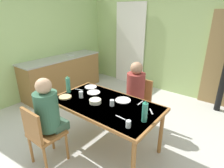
{
  "coord_description": "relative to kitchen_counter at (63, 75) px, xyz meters",
  "views": [
    {
      "loc": [
        1.91,
        -1.86,
        1.98
      ],
      "look_at": [
        0.39,
        0.1,
        0.99
      ],
      "focal_mm": 29.81,
      "sensor_mm": 36.0,
      "label": 1
    }
  ],
  "objects": [
    {
      "name": "serving_bowl_center",
      "position": [
        2.1,
        -1.04,
        0.32
      ],
      "size": [
        0.17,
        0.17,
        0.05
      ],
      "primitive_type": "cylinder",
      "color": "#ECE8C7",
      "rests_on": "dining_table"
    },
    {
      "name": "ground_plane",
      "position": [
        1.83,
        -0.9,
        -0.45
      ],
      "size": [
        6.79,
        6.79,
        0.0
      ],
      "primitive_type": "plane",
      "color": "beige"
    },
    {
      "name": "chair_near_diner",
      "position": [
        1.8,
        -1.75,
        0.05
      ],
      "size": [
        0.4,
        0.4,
        0.87
      ],
      "color": "#955F2F",
      "rests_on": "ground_plane"
    },
    {
      "name": "cutlery_knife_near",
      "position": [
        2.61,
        -0.64,
        0.29
      ],
      "size": [
        0.02,
        0.15,
        0.0
      ],
      "primitive_type": "cube",
      "rotation": [
        0.0,
        0.0,
        4.73
      ],
      "color": "silver",
      "rests_on": "dining_table"
    },
    {
      "name": "dinner_plate_near_right",
      "position": [
        1.84,
        -0.79,
        0.3
      ],
      "size": [
        0.21,
        0.21,
        0.01
      ],
      "primitive_type": "cylinder",
      "color": "white",
      "rests_on": "dining_table"
    },
    {
      "name": "curtain_panel",
      "position": [
        0.95,
        1.61,
        0.64
      ],
      "size": [
        0.9,
        0.03,
        2.18
      ],
      "primitive_type": "cube",
      "color": "white",
      "rests_on": "ground_plane"
    },
    {
      "name": "drinking_glass_spare_center",
      "position": [
        1.81,
        -1.04,
        0.34
      ],
      "size": [
        0.06,
        0.06,
        0.1
      ],
      "primitive_type": "cylinder",
      "color": "silver",
      "rests_on": "dining_table"
    },
    {
      "name": "dining_table",
      "position": [
        2.22,
        -0.96,
        0.22
      ],
      "size": [
        1.57,
        0.88,
        0.74
      ],
      "color": "#955F2F",
      "rests_on": "ground_plane"
    },
    {
      "name": "dinner_plate_near_left",
      "position": [
        1.64,
        -0.66,
        0.3
      ],
      "size": [
        0.21,
        0.21,
        0.01
      ],
      "primitive_type": "cylinder",
      "color": "white",
      "rests_on": "dining_table"
    },
    {
      "name": "wall_left",
      "position": [
        -0.33,
        -0.25,
        0.85
      ],
      "size": [
        0.1,
        3.92,
        2.6
      ],
      "primitive_type": "cube",
      "color": "#A5C67A",
      "rests_on": "ground_plane"
    },
    {
      "name": "cutlery_fork_near",
      "position": [
        2.61,
        -1.13,
        0.29
      ],
      "size": [
        0.15,
        0.03,
        0.0
      ],
      "primitive_type": "cube",
      "rotation": [
        0.0,
        0.0,
        3.07
      ],
      "color": "silver",
      "rests_on": "dining_table"
    },
    {
      "name": "wall_back",
      "position": [
        1.83,
        1.71,
        0.85
      ],
      "size": [
        4.53,
        0.1,
        2.6
      ],
      "primitive_type": "cube",
      "color": "#AAC67C",
      "rests_on": "ground_plane"
    },
    {
      "name": "drinking_glass_by_near_diner",
      "position": [
        2.8,
        -1.25,
        0.33
      ],
      "size": [
        0.06,
        0.06,
        0.09
      ],
      "primitive_type": "cylinder",
      "color": "silver",
      "rests_on": "dining_table"
    },
    {
      "name": "person_near_diner",
      "position": [
        1.8,
        -1.61,
        0.33
      ],
      "size": [
        0.3,
        0.37,
        0.77
      ],
      "color": "#3D614B",
      "rests_on": "ground_plane"
    },
    {
      "name": "person_far_diner",
      "position": [
        2.31,
        -0.3,
        0.33
      ],
      "size": [
        0.3,
        0.37,
        0.77
      ],
      "rotation": [
        0.0,
        0.0,
        3.14
      ],
      "color": "maroon",
      "rests_on": "ground_plane"
    },
    {
      "name": "water_bottle_green_far",
      "position": [
        1.5,
        -1.03,
        0.42
      ],
      "size": [
        0.07,
        0.07,
        0.28
      ],
      "color": "#3A886F",
      "rests_on": "dining_table"
    },
    {
      "name": "dinner_plate_far_center",
      "position": [
        2.37,
        -0.73,
        0.3
      ],
      "size": [
        0.23,
        0.23,
        0.01
      ],
      "primitive_type": "cylinder",
      "color": "white",
      "rests_on": "dining_table"
    },
    {
      "name": "water_bottle_green_near",
      "position": [
        2.88,
        -1.02,
        0.42
      ],
      "size": [
        0.07,
        0.07,
        0.28
      ],
      "color": "#33856F",
      "rests_on": "dining_table"
    },
    {
      "name": "kitchen_counter",
      "position": [
        0.0,
        0.0,
        0.0
      ],
      "size": [
        0.61,
        2.1,
        0.91
      ],
      "color": "olive",
      "rests_on": "ground_plane"
    },
    {
      "name": "drinking_glass_by_far_diner",
      "position": [
        2.34,
        -0.96,
        0.33
      ],
      "size": [
        0.06,
        0.06,
        0.09
      ],
      "primitive_type": "cylinder",
      "color": "silver",
      "rests_on": "dining_table"
    },
    {
      "name": "cutlery_fork_far",
      "position": [
        1.55,
        -0.85,
        0.29
      ],
      "size": [
        0.15,
        0.06,
        0.0
      ],
      "primitive_type": "cube",
      "rotation": [
        0.0,
        0.0,
        0.27
      ],
      "color": "silver",
      "rests_on": "dining_table"
    },
    {
      "name": "bread_plate_sliced",
      "position": [
        1.62,
        -1.19,
        0.3
      ],
      "size": [
        0.19,
        0.19,
        0.02
      ],
      "primitive_type": "cylinder",
      "color": "#DBB77A",
      "rests_on": "dining_table"
    },
    {
      "name": "cutlery_knife_far",
      "position": [
        2.84,
        -0.76,
        0.29
      ],
      "size": [
        0.11,
        0.12,
        0.0
      ],
      "primitive_type": "cube",
      "rotation": [
        0.0,
        0.0,
        2.28
      ],
      "color": "silver",
      "rests_on": "dining_table"
    },
    {
      "name": "chair_far_diner",
      "position": [
        2.31,
        -0.16,
        0.05
      ],
      "size": [
        0.4,
        0.4,
        0.87
      ],
      "rotation": [
        0.0,
        0.0,
        3.14
      ],
      "color": "#955F2F",
      "rests_on": "ground_plane"
    }
  ]
}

